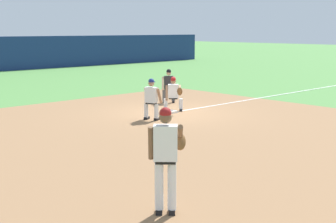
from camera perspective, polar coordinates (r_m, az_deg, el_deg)
The scene contains 9 objects.
ground_plane at distance 17.77m, azimuth 0.32°, elevation -0.17°, with size 160.00×160.00×0.00m, color #518942.
infield_dirt_patch at distance 12.93m, azimuth 0.13°, elevation -4.01°, with size 18.00×18.00×0.01m, color #936B47.
foul_line_stripe at distance 23.62m, azimuth 13.98°, elevation 2.09°, with size 15.32×0.10×0.00m, color white.
first_base_bag at distance 17.76m, azimuth 0.32°, elevation -0.03°, with size 0.38×0.38×0.09m, color white.
baseball at distance 15.14m, azimuth -0.65°, elevation -1.82°, with size 0.07×0.07×0.07m, color white.
pitcher at distance 7.93m, azimuth -0.19°, elevation -5.18°, with size 0.85×0.55×1.86m.
first_baseman at distance 18.01m, azimuth 0.70°, elevation 2.33°, with size 0.73×1.09×1.34m.
baserunner at distance 16.27m, azimuth -2.04°, elevation 1.71°, with size 0.58×0.67×1.46m.
umpire at distance 20.13m, azimuth 0.09°, elevation 3.31°, with size 0.67×0.67×1.46m.
Camera 1 is at (-11.99, -12.73, 3.13)m, focal length 50.00 mm.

